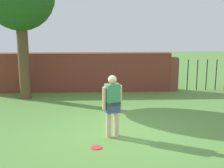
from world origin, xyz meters
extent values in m
plane|color=#568C3D|center=(0.00, 0.00, 0.00)|extent=(40.00, 40.00, 0.00)
cube|color=brown|center=(-1.50, 4.96, 0.80)|extent=(8.00, 0.50, 1.61)
cylinder|color=brown|center=(-3.29, 3.86, 1.56)|extent=(0.41, 0.41, 3.12)
cylinder|color=beige|center=(-0.24, -0.19, 0.42)|extent=(0.14, 0.14, 0.85)
cylinder|color=beige|center=(-0.03, -0.11, 0.42)|extent=(0.14, 0.14, 0.85)
cube|color=#3F4C72|center=(-0.13, -0.15, 0.80)|extent=(0.42, 0.34, 0.28)
cube|color=#3F8C59|center=(-0.13, -0.15, 1.12)|extent=(0.42, 0.34, 0.55)
sphere|color=beige|center=(-0.13, -0.15, 1.51)|extent=(0.22, 0.22, 0.22)
cylinder|color=beige|center=(-0.34, -0.23, 1.05)|extent=(0.09, 0.09, 0.58)
cylinder|color=beige|center=(0.07, -0.07, 1.05)|extent=(0.09, 0.09, 0.58)
cube|color=brown|center=(2.60, 4.96, 0.70)|extent=(0.44, 0.44, 1.40)
cylinder|color=black|center=(2.87, 4.96, 0.65)|extent=(0.04, 0.04, 1.30)
cylinder|color=black|center=(3.28, 4.96, 0.65)|extent=(0.04, 0.04, 1.30)
cylinder|color=black|center=(3.68, 4.96, 0.65)|extent=(0.04, 0.04, 1.30)
cylinder|color=black|center=(4.09, 4.96, 0.65)|extent=(0.04, 0.04, 1.30)
cylinder|color=black|center=(4.50, 4.96, 0.65)|extent=(0.04, 0.04, 1.30)
cylinder|color=red|center=(-0.55, -0.85, 0.01)|extent=(0.27, 0.27, 0.02)
camera|label=1|loc=(-0.45, -7.66, 3.03)|focal=49.22mm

